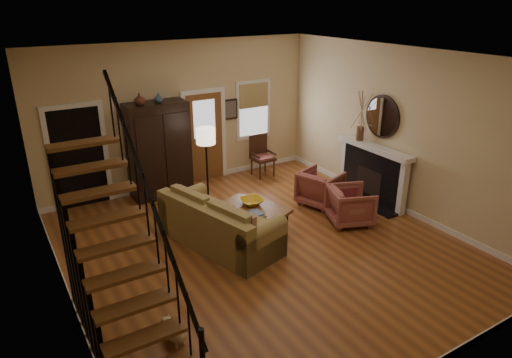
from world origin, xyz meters
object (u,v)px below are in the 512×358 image
sofa (220,222)px  armchair_left (351,206)px  armoire (159,150)px  side_chair (263,156)px  armchair_right (320,188)px  coffee_table (253,219)px  floor_lamp (207,168)px

sofa → armchair_left: 2.62m
armoire → side_chair: armoire is taller
armchair_right → side_chair: bearing=-13.9°
coffee_table → side_chair: side_chair is taller
armchair_right → side_chair: size_ratio=0.80×
sofa → coffee_table: bearing=-8.7°
sofa → armchair_right: sofa is taller
coffee_table → floor_lamp: (-0.22, 1.49, 0.60)m
coffee_table → side_chair: size_ratio=1.27×
sofa → side_chair: size_ratio=2.26×
armoire → coffee_table: bearing=-71.4°
coffee_table → armchair_right: (1.85, 0.31, 0.12)m
armoire → armchair_left: bearing=-50.5°
floor_lamp → sofa: bearing=-108.5°
sofa → armchair_left: bearing=-28.4°
armoire → armchair_right: 3.58m
side_chair → sofa: bearing=-134.9°
armchair_right → armchair_left: bearing=158.8°
floor_lamp → side_chair: size_ratio=1.67×
armoire → armchair_left: size_ratio=2.60×
armchair_left → armchair_right: armchair_right is taller
armchair_left → armoire: bearing=61.0°
sofa → coffee_table: (0.75, 0.09, -0.18)m
coffee_table → floor_lamp: floor_lamp is taller
armoire → coffee_table: armoire is taller
floor_lamp → armoire: bearing=121.1°
sofa → armchair_left: (2.56, -0.59, -0.06)m
armchair_left → armchair_right: bearing=18.8°
floor_lamp → side_chair: bearing=24.2°
sofa → armchair_left: size_ratio=2.86×
side_chair → armchair_left: bearing=-87.8°
armoire → coffee_table: size_ratio=1.62×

